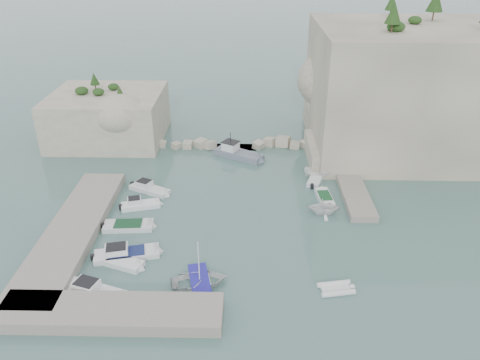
{
  "coord_description": "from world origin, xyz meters",
  "views": [
    {
      "loc": [
        0.97,
        -40.56,
        27.52
      ],
      "look_at": [
        0.0,
        6.0,
        3.0
      ],
      "focal_mm": 35.0,
      "sensor_mm": 36.0,
      "label": 1
    }
  ],
  "objects_px": {
    "motorboat_f": "(96,295)",
    "motorboat_a": "(150,191)",
    "rowboat": "(200,284)",
    "tender_east_d": "(319,177)",
    "motorboat_e": "(125,266)",
    "tender_east_a": "(323,213)",
    "inflatable_dinghy": "(336,290)",
    "tender_east_b": "(324,200)",
    "motorboat_b": "(141,207)",
    "tender_east_c": "(315,181)",
    "motorboat_c": "(129,228)",
    "motorboat_d": "(127,256)",
    "work_boat": "(239,157)"
  },
  "relations": [
    {
      "from": "rowboat",
      "to": "motorboat_c",
      "type": "bearing_deg",
      "value": 31.08
    },
    {
      "from": "motorboat_c",
      "to": "motorboat_d",
      "type": "bearing_deg",
      "value": -82.64
    },
    {
      "from": "motorboat_e",
      "to": "tender_east_d",
      "type": "relative_size",
      "value": 0.97
    },
    {
      "from": "tender_east_c",
      "to": "tender_east_b",
      "type": "bearing_deg",
      "value": -155.61
    },
    {
      "from": "work_boat",
      "to": "motorboat_d",
      "type": "bearing_deg",
      "value": -83.89
    },
    {
      "from": "tender_east_d",
      "to": "rowboat",
      "type": "bearing_deg",
      "value": 154.84
    },
    {
      "from": "rowboat",
      "to": "tender_east_d",
      "type": "bearing_deg",
      "value": -45.07
    },
    {
      "from": "tender_east_b",
      "to": "work_boat",
      "type": "distance_m",
      "value": 15.43
    },
    {
      "from": "motorboat_a",
      "to": "motorboat_e",
      "type": "distance_m",
      "value": 14.29
    },
    {
      "from": "inflatable_dinghy",
      "to": "tender_east_b",
      "type": "height_order",
      "value": "tender_east_b"
    },
    {
      "from": "tender_east_b",
      "to": "work_boat",
      "type": "relative_size",
      "value": 0.6
    },
    {
      "from": "inflatable_dinghy",
      "to": "motorboat_a",
      "type": "bearing_deg",
      "value": 128.39
    },
    {
      "from": "motorboat_f",
      "to": "inflatable_dinghy",
      "type": "height_order",
      "value": "motorboat_f"
    },
    {
      "from": "motorboat_e",
      "to": "inflatable_dinghy",
      "type": "bearing_deg",
      "value": 11.57
    },
    {
      "from": "work_boat",
      "to": "inflatable_dinghy",
      "type": "bearing_deg",
      "value": -41.27
    },
    {
      "from": "motorboat_a",
      "to": "motorboat_c",
      "type": "relative_size",
      "value": 0.99
    },
    {
      "from": "rowboat",
      "to": "tender_east_c",
      "type": "distance_m",
      "value": 23.57
    },
    {
      "from": "motorboat_b",
      "to": "tender_east_a",
      "type": "height_order",
      "value": "tender_east_a"
    },
    {
      "from": "motorboat_b",
      "to": "motorboat_e",
      "type": "relative_size",
      "value": 1.22
    },
    {
      "from": "inflatable_dinghy",
      "to": "tender_east_a",
      "type": "relative_size",
      "value": 0.91
    },
    {
      "from": "motorboat_a",
      "to": "motorboat_e",
      "type": "height_order",
      "value": "motorboat_a"
    },
    {
      "from": "inflatable_dinghy",
      "to": "tender_east_c",
      "type": "xyz_separation_m",
      "value": [
        0.72,
        20.44,
        0.0
      ]
    },
    {
      "from": "tender_east_a",
      "to": "tender_east_c",
      "type": "distance_m",
      "value": 7.76
    },
    {
      "from": "motorboat_a",
      "to": "motorboat_c",
      "type": "xyz_separation_m",
      "value": [
        -0.72,
        -7.95,
        0.0
      ]
    },
    {
      "from": "tender_east_b",
      "to": "work_boat",
      "type": "bearing_deg",
      "value": 36.16
    },
    {
      "from": "motorboat_d",
      "to": "work_boat",
      "type": "relative_size",
      "value": 0.88
    },
    {
      "from": "motorboat_b",
      "to": "tender_east_c",
      "type": "bearing_deg",
      "value": 3.3
    },
    {
      "from": "motorboat_c",
      "to": "rowboat",
      "type": "bearing_deg",
      "value": -50.38
    },
    {
      "from": "motorboat_b",
      "to": "tender_east_d",
      "type": "bearing_deg",
      "value": 5.33
    },
    {
      "from": "motorboat_a",
      "to": "motorboat_d",
      "type": "relative_size",
      "value": 0.83
    },
    {
      "from": "motorboat_e",
      "to": "tender_east_a",
      "type": "bearing_deg",
      "value": 46.45
    },
    {
      "from": "tender_east_d",
      "to": "motorboat_a",
      "type": "bearing_deg",
      "value": 108.51
    },
    {
      "from": "motorboat_e",
      "to": "tender_east_a",
      "type": "xyz_separation_m",
      "value": [
        19.83,
        9.69,
        0.0
      ]
    },
    {
      "from": "motorboat_b",
      "to": "tender_east_b",
      "type": "relative_size",
      "value": 1.03
    },
    {
      "from": "tender_east_b",
      "to": "motorboat_d",
      "type": "bearing_deg",
      "value": 113.3
    },
    {
      "from": "motorboat_f",
      "to": "motorboat_a",
      "type": "bearing_deg",
      "value": 105.69
    },
    {
      "from": "motorboat_f",
      "to": "motorboat_e",
      "type": "bearing_deg",
      "value": 88.99
    },
    {
      "from": "tender_east_a",
      "to": "tender_east_b",
      "type": "xyz_separation_m",
      "value": [
        0.58,
        3.07,
        0.0
      ]
    },
    {
      "from": "motorboat_a",
      "to": "tender_east_a",
      "type": "bearing_deg",
      "value": 14.22
    },
    {
      "from": "tender_east_a",
      "to": "motorboat_c",
      "type": "bearing_deg",
      "value": 101.75
    },
    {
      "from": "tender_east_a",
      "to": "tender_east_c",
      "type": "xyz_separation_m",
      "value": [
        0.11,
        7.76,
        0.0
      ]
    },
    {
      "from": "motorboat_b",
      "to": "motorboat_c",
      "type": "height_order",
      "value": "motorboat_b"
    },
    {
      "from": "rowboat",
      "to": "tender_east_a",
      "type": "relative_size",
      "value": 1.38
    },
    {
      "from": "motorboat_b",
      "to": "motorboat_f",
      "type": "bearing_deg",
      "value": -108.0
    },
    {
      "from": "motorboat_c",
      "to": "motorboat_d",
      "type": "height_order",
      "value": "motorboat_d"
    },
    {
      "from": "motorboat_a",
      "to": "tender_east_c",
      "type": "distance_m",
      "value": 20.6
    },
    {
      "from": "motorboat_b",
      "to": "tender_east_b",
      "type": "bearing_deg",
      "value": -9.18
    },
    {
      "from": "motorboat_d",
      "to": "tender_east_b",
      "type": "bearing_deg",
      "value": 16.19
    },
    {
      "from": "motorboat_d",
      "to": "rowboat",
      "type": "xyz_separation_m",
      "value": [
        7.4,
        -3.86,
        0.0
      ]
    },
    {
      "from": "motorboat_d",
      "to": "rowboat",
      "type": "relative_size",
      "value": 1.35
    }
  ]
}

